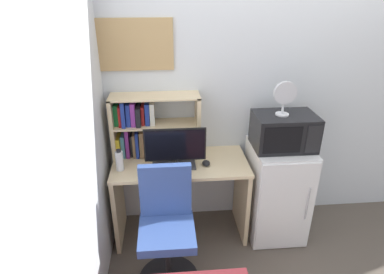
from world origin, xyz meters
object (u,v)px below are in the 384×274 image
Objects in this scene: desk_chair at (167,234)px; monitor at (175,148)px; water_bottle at (119,161)px; mini_fridge at (276,191)px; microwave at (284,131)px; wall_corkboard at (131,45)px; computer_mouse at (206,163)px; desk_fan at (285,96)px; hutch_bookshelf at (143,125)px; keyboard at (174,165)px.

monitor is at bearing 77.92° from desk_chair.
water_bottle is 0.20× the size of desk_chair.
desk_chair is at bearing -155.03° from mini_fridge.
microwave is at bearing 1.66° from water_bottle.
wall_corkboard is at bearing 68.80° from water_bottle.
wall_corkboard is at bearing 165.78° from mini_fridge.
computer_mouse is at bearing 52.02° from desk_chair.
desk_fan is (1.35, 0.03, 0.51)m from water_bottle.
microwave is (1.19, -0.21, -0.01)m from hutch_bookshelf.
keyboard is 1.93× the size of water_bottle.
mini_fridge is 1.77× the size of microwave.
desk_chair is (-0.09, -0.42, -0.52)m from monitor.
microwave is at bearing 3.32° from monitor.
monitor is at bearing -1.68° from water_bottle.
hutch_bookshelf reaches higher than water_bottle.
microwave is at bearing 1.98° from computer_mouse.
keyboard is 1.07m from desk_fan.
microwave is (0.92, 0.05, 0.09)m from monitor.
hutch_bookshelf is 1.49× the size of microwave.
monitor is 0.31m from computer_mouse.
desk_fan is at bearing 1.45° from water_bottle.
wall_corkboard reaches higher than computer_mouse.
desk_chair is at bearing -102.08° from monitor.
monitor is 0.75× the size of wall_corkboard.
desk_fan is 0.29× the size of desk_chair.
microwave is 0.31m from desk_fan.
computer_mouse is 0.73m from water_bottle.
keyboard is (-0.01, 0.03, -0.18)m from monitor.
hutch_bookshelf reaches higher than desk_chair.
water_bottle reaches higher than keyboard.
wall_corkboard is at bearing 119.00° from hutch_bookshelf.
mini_fridge is 1.11m from desk_chair.
hutch_bookshelf is 8.01× the size of computer_mouse.
monitor is 1.78× the size of desk_fan.
microwave is (1.38, 0.04, 0.19)m from water_bottle.
desk_fan is at bearing -170.39° from microwave.
water_bottle is at bearing -178.47° from mini_fridge.
hutch_bookshelf is 0.67m from wall_corkboard.
microwave is (0.93, 0.02, 0.27)m from keyboard.
monitor is 5.32× the size of computer_mouse.
monitor is at bearing -176.68° from microwave.
hutch_bookshelf is at bearing 104.58° from desk_chair.
microwave reaches higher than monitor.
water_bottle is (-0.19, -0.25, -0.20)m from hutch_bookshelf.
wall_corkboard is (-0.59, 0.33, 0.94)m from computer_mouse.
desk_chair reaches higher than keyboard.
mini_fridge is at bearing 1.72° from computer_mouse.
desk_chair is 1.52m from wall_corkboard.
desk_chair reaches higher than computer_mouse.
hutch_bookshelf is 0.45m from keyboard.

